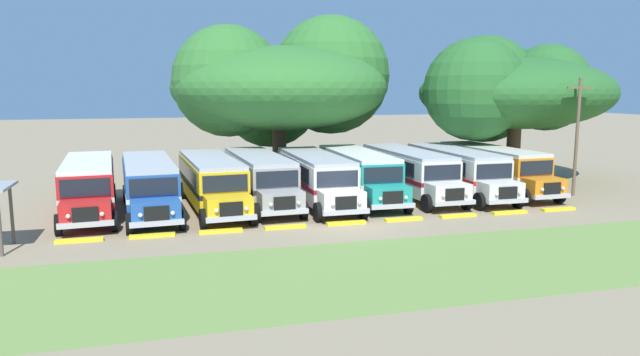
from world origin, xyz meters
name	(u,v)px	position (x,y,z in m)	size (l,w,h in m)	color
ground_plane	(345,224)	(0.00, 0.00, 0.00)	(220.00, 220.00, 0.00)	#937F60
foreground_grass_strip	(406,268)	(0.00, -7.38, 0.00)	(80.00, 8.01, 0.01)	olive
parked_bus_slot_0	(89,184)	(-12.45, 6.21, 1.58)	(3.37, 10.94, 2.82)	red
parked_bus_slot_1	(149,183)	(-9.34, 5.59, 1.58)	(3.30, 10.93, 2.82)	#23519E
parked_bus_slot_2	(212,180)	(-5.99, 5.65, 1.58)	(3.31, 10.93, 2.82)	yellow
parked_bus_slot_3	(259,176)	(-3.18, 6.35, 1.58)	(3.11, 10.90, 2.82)	#9E9993
parked_bus_slot_4	(315,176)	(0.00, 5.59, 1.58)	(2.69, 10.84, 2.82)	silver
parked_bus_slot_5	(358,172)	(2.89, 6.29, 1.58)	(2.86, 10.86, 2.82)	teal
parked_bus_slot_6	(409,170)	(6.20, 6.23, 1.58)	(2.80, 10.85, 2.82)	silver
parked_bus_slot_7	(456,169)	(9.30, 5.89, 1.58)	(2.74, 10.85, 2.82)	silver
parked_bus_slot_8	(493,166)	(12.27, 6.43, 1.58)	(2.99, 10.88, 2.82)	orange
curb_wheelstop_0	(79,240)	(-12.24, -0.19, 0.07)	(2.00, 0.36, 0.15)	yellow
curb_wheelstop_1	(152,236)	(-9.18, -0.19, 0.07)	(2.00, 0.36, 0.15)	yellow
curb_wheelstop_2	(221,231)	(-6.12, -0.19, 0.07)	(2.00, 0.36, 0.15)	yellow
curb_wheelstop_3	(285,227)	(-3.06, -0.19, 0.07)	(2.00, 0.36, 0.15)	yellow
curb_wheelstop_4	(346,223)	(0.00, -0.19, 0.07)	(2.00, 0.36, 0.15)	yellow
curb_wheelstop_5	(404,219)	(3.06, -0.19, 0.07)	(2.00, 0.36, 0.15)	yellow
curb_wheelstop_6	(458,216)	(6.12, -0.19, 0.07)	(2.00, 0.36, 0.15)	yellow
curb_wheelstop_7	(509,212)	(9.18, -0.19, 0.07)	(2.00, 0.36, 0.15)	yellow
curb_wheelstop_8	(558,209)	(12.24, -0.19, 0.07)	(2.00, 0.36, 0.15)	yellow
broad_shade_tree	(284,86)	(0.32, 15.82, 6.83)	(16.76, 16.85, 12.20)	brown
secondary_tree	(505,91)	(16.13, 11.41, 6.45)	(14.69, 14.83, 10.76)	brown
utility_pole	(577,134)	(16.07, 3.36, 3.89)	(1.80, 0.20, 7.27)	brown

